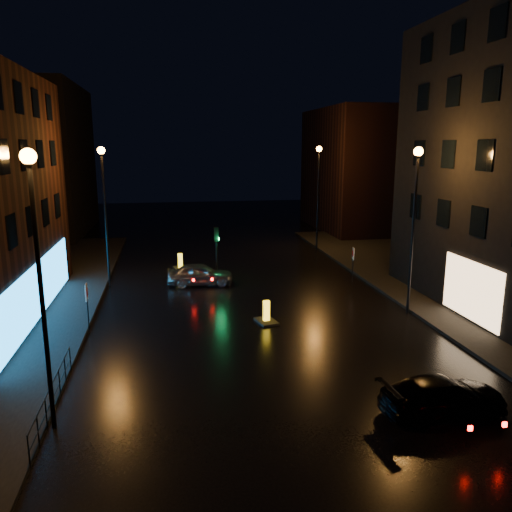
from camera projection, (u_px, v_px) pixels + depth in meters
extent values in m
plane|color=black|center=(287.00, 378.00, 18.52)|extent=(120.00, 120.00, 0.00)
cube|color=black|center=(492.00, 295.00, 28.58)|extent=(12.00, 44.00, 0.15)
cube|color=black|center=(40.00, 161.00, 47.89)|extent=(8.00, 16.00, 14.00)
cube|color=black|center=(358.00, 170.00, 50.53)|extent=(8.00, 14.00, 12.00)
cylinder|color=black|center=(42.00, 303.00, 14.39)|extent=(0.14, 0.14, 8.00)
cylinder|color=black|center=(29.00, 162.00, 13.52)|extent=(0.20, 0.20, 0.25)
sphere|color=orange|center=(28.00, 156.00, 13.49)|extent=(0.44, 0.44, 0.44)
cylinder|color=black|center=(106.00, 221.00, 29.77)|extent=(0.14, 0.14, 8.00)
cylinder|color=black|center=(101.00, 153.00, 28.90)|extent=(0.20, 0.20, 0.25)
sphere|color=orange|center=(101.00, 150.00, 28.86)|extent=(0.44, 0.44, 0.44)
cylinder|color=black|center=(412.00, 237.00, 24.75)|extent=(0.14, 0.14, 8.00)
cylinder|color=black|center=(418.00, 155.00, 23.88)|extent=(0.20, 0.20, 0.25)
sphere|color=orange|center=(418.00, 152.00, 23.85)|extent=(0.44, 0.44, 0.44)
cylinder|color=black|center=(318.00, 202.00, 40.12)|extent=(0.14, 0.14, 8.00)
cylinder|color=black|center=(319.00, 151.00, 39.25)|extent=(0.20, 0.20, 0.25)
sphere|color=orange|center=(319.00, 149.00, 39.22)|extent=(0.44, 0.44, 0.44)
cube|color=black|center=(217.00, 280.00, 31.75)|extent=(1.40, 2.40, 0.12)
cylinder|color=black|center=(217.00, 259.00, 31.46)|extent=(0.12, 0.12, 2.80)
cube|color=black|center=(216.00, 234.00, 31.11)|extent=(0.28, 0.22, 0.90)
cylinder|color=#0CFF59|center=(219.00, 239.00, 31.20)|extent=(0.05, 0.18, 0.18)
cylinder|color=black|center=(52.00, 384.00, 15.97)|extent=(0.05, 6.00, 0.05)
cylinder|color=black|center=(53.00, 397.00, 16.08)|extent=(0.04, 6.00, 0.04)
cylinder|color=black|center=(29.00, 452.00, 13.19)|extent=(0.04, 0.04, 1.00)
cylinder|color=black|center=(53.00, 397.00, 16.08)|extent=(0.04, 0.04, 1.00)
cylinder|color=black|center=(70.00, 359.00, 18.96)|extent=(0.04, 0.04, 1.00)
imported|color=#9FA2A6|center=(200.00, 274.00, 30.71)|extent=(4.10, 1.87, 1.36)
imported|color=black|center=(444.00, 396.00, 15.95)|extent=(4.29, 1.99, 1.21)
cube|color=black|center=(266.00, 321.00, 24.30)|extent=(1.09, 1.41, 0.10)
cube|color=yellow|center=(266.00, 311.00, 24.18)|extent=(0.33, 0.25, 1.05)
cube|color=black|center=(266.00, 311.00, 24.18)|extent=(0.31, 0.09, 0.63)
cube|color=black|center=(180.00, 268.00, 34.79)|extent=(1.04, 1.39, 0.10)
cube|color=yellow|center=(180.00, 261.00, 34.68)|extent=(0.32, 0.24, 1.05)
cube|color=black|center=(180.00, 261.00, 34.68)|extent=(0.31, 0.08, 0.63)
cylinder|color=black|center=(88.00, 309.00, 22.72)|extent=(0.06, 0.06, 2.25)
cube|color=silver|center=(86.00, 292.00, 22.55)|extent=(0.07, 0.56, 0.77)
cylinder|color=#B20C0C|center=(87.00, 292.00, 22.55)|extent=(0.03, 0.45, 0.45)
cylinder|color=black|center=(353.00, 266.00, 31.23)|extent=(0.06, 0.06, 2.14)
cube|color=silver|center=(353.00, 253.00, 31.06)|extent=(0.15, 0.53, 0.73)
cylinder|color=#B20C0C|center=(353.00, 253.00, 31.06)|extent=(0.10, 0.42, 0.43)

